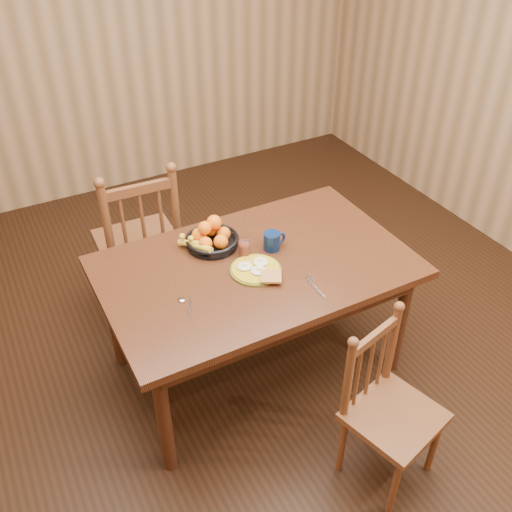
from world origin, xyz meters
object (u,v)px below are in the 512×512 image
dining_table (256,276)px  breakfast_plate (256,269)px  fruit_bowl (211,238)px  chair_far (140,243)px  coffee_mug (273,241)px  chair_near (388,409)px

dining_table → breakfast_plate: bearing=-116.2°
dining_table → fruit_bowl: (-0.14, 0.26, 0.14)m
chair_far → breakfast_plate: chair_far is taller
coffee_mug → breakfast_plate: bearing=-141.5°
dining_table → fruit_bowl: fruit_bowl is taller
chair_far → coffee_mug: (0.53, -0.71, 0.28)m
chair_near → coffee_mug: 1.03m
dining_table → chair_near: (0.22, -0.88, -0.24)m
coffee_mug → chair_far: bearing=126.7°
chair_near → coffee_mug: chair_near is taller
coffee_mug → fruit_bowl: bearing=146.9°
dining_table → chair_far: chair_far is taller
chair_far → fruit_bowl: chair_far is taller
dining_table → chair_far: (-0.39, 0.79, -0.14)m
dining_table → chair_near: size_ratio=1.85×
chair_far → dining_table: bearing=118.6°
chair_far → fruit_bowl: size_ratio=3.31×
chair_far → breakfast_plate: 0.95m
chair_far → fruit_bowl: (0.25, -0.53, 0.28)m
dining_table → chair_far: 0.89m
chair_near → fruit_bowl: fruit_bowl is taller
chair_far → fruit_bowl: bearing=117.7°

